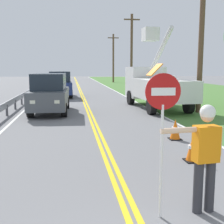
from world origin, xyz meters
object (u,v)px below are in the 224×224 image
at_px(oncoming_suv_nearest, 50,93).
at_px(utility_pole_mid, 132,50).
at_px(utility_pole_near, 201,35).
at_px(utility_pole_far, 113,57).
at_px(traffic_cone_lead, 193,149).
at_px(oncoming_suv_second, 60,84).
at_px(stop_sign_paddle, 163,114).
at_px(flagger_worker, 205,152).
at_px(traffic_cone_mid, 175,130).
at_px(utility_bucket_truck, 154,85).

bearing_deg(oncoming_suv_nearest, utility_pole_mid, 64.98).
bearing_deg(utility_pole_near, utility_pole_mid, 89.79).
height_order(utility_pole_far, traffic_cone_lead, utility_pole_far).
bearing_deg(oncoming_suv_second, stop_sign_paddle, -83.55).
xyz_separation_m(flagger_worker, oncoming_suv_second, (-3.05, 20.11, 0.01)).
xyz_separation_m(traffic_cone_lead, traffic_cone_mid, (0.37, 2.31, 0.00)).
xyz_separation_m(utility_pole_near, utility_pole_far, (0.12, 32.91, -0.06)).
distance_m(utility_bucket_truck, oncoming_suv_nearest, 6.26).
distance_m(flagger_worker, traffic_cone_lead, 2.84).
distance_m(utility_bucket_truck, utility_pole_mid, 16.34).
distance_m(utility_pole_far, traffic_cone_mid, 38.88).
xyz_separation_m(oncoming_suv_nearest, oncoming_suv_second, (0.24, 8.60, 0.00)).
relative_size(oncoming_suv_second, traffic_cone_lead, 6.66).
distance_m(stop_sign_paddle, oncoming_suv_second, 20.32).
bearing_deg(flagger_worker, utility_pole_mid, 80.64).
relative_size(stop_sign_paddle, oncoming_suv_nearest, 0.50).
height_order(oncoming_suv_nearest, oncoming_suv_second, same).
xyz_separation_m(oncoming_suv_second, traffic_cone_lead, (3.98, -17.52, -0.72)).
bearing_deg(traffic_cone_mid, stop_sign_paddle, -112.64).
xyz_separation_m(stop_sign_paddle, oncoming_suv_second, (-2.28, 20.18, -0.65)).
relative_size(utility_bucket_truck, utility_pole_mid, 0.83).
bearing_deg(oncoming_suv_second, traffic_cone_lead, -77.19).
distance_m(stop_sign_paddle, oncoming_suv_nearest, 11.88).
relative_size(flagger_worker, oncoming_suv_second, 0.39).
distance_m(utility_pole_far, traffic_cone_lead, 41.20).
height_order(traffic_cone_lead, traffic_cone_mid, same).
distance_m(utility_bucket_truck, utility_pole_far, 30.86).
bearing_deg(utility_pole_far, stop_sign_paddle, -97.27).
bearing_deg(oncoming_suv_second, utility_bucket_truck, -51.34).
relative_size(stop_sign_paddle, utility_pole_near, 0.30).
xyz_separation_m(oncoming_suv_nearest, utility_pole_near, (7.96, -0.99, 3.05)).
height_order(oncoming_suv_second, utility_pole_near, utility_pole_near).
distance_m(utility_pole_mid, utility_pole_far, 14.72).
relative_size(oncoming_suv_second, traffic_cone_mid, 6.66).
height_order(oncoming_suv_nearest, utility_pole_mid, utility_pole_mid).
bearing_deg(traffic_cone_mid, utility_pole_mid, 81.81).
xyz_separation_m(oncoming_suv_nearest, traffic_cone_lead, (4.23, -8.93, -0.72)).
xyz_separation_m(utility_bucket_truck, oncoming_suv_nearest, (-6.13, -1.24, -0.33)).
bearing_deg(oncoming_suv_second, traffic_cone_mid, -74.04).
relative_size(utility_pole_near, utility_pole_far, 1.01).
distance_m(oncoming_suv_second, utility_pole_near, 12.68).
distance_m(oncoming_suv_nearest, utility_pole_far, 33.06).
relative_size(utility_pole_far, traffic_cone_mid, 11.08).
xyz_separation_m(stop_sign_paddle, traffic_cone_lead, (1.70, 2.66, -1.37)).
height_order(utility_bucket_truck, utility_pole_far, utility_pole_far).
xyz_separation_m(flagger_worker, oncoming_suv_nearest, (-3.29, 11.51, 0.01)).
bearing_deg(flagger_worker, traffic_cone_mid, 75.05).
relative_size(flagger_worker, oncoming_suv_nearest, 0.39).
bearing_deg(traffic_cone_mid, oncoming_suv_second, 105.96).
distance_m(stop_sign_paddle, utility_pole_near, 12.15).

